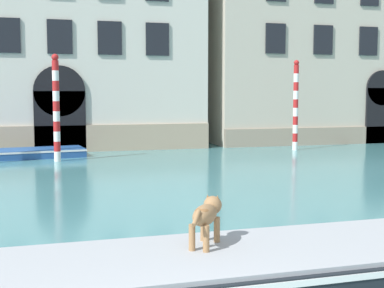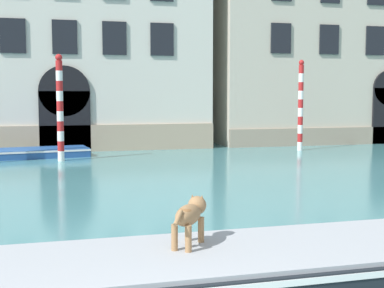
{
  "view_description": "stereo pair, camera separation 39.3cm",
  "coord_description": "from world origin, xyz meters",
  "px_view_note": "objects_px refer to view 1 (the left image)",
  "views": [
    {
      "loc": [
        -1.38,
        -3.11,
        2.83
      ],
      "look_at": [
        3.09,
        13.05,
        1.2
      ],
      "focal_mm": 50.0,
      "sensor_mm": 36.0,
      "label": 1
    },
    {
      "loc": [
        -1.0,
        -3.21,
        2.83
      ],
      "look_at": [
        3.09,
        13.05,
        1.2
      ],
      "focal_mm": 50.0,
      "sensor_mm": 36.0,
      "label": 2
    }
  ],
  "objects_px": {
    "boat_foreground": "(212,278)",
    "boat_moored_near_palazzo": "(23,153)",
    "dog_on_deck": "(206,215)",
    "mooring_pole_0": "(296,105)",
    "mooring_pole_2": "(56,108)"
  },
  "relations": [
    {
      "from": "mooring_pole_0",
      "to": "mooring_pole_2",
      "type": "height_order",
      "value": "mooring_pole_0"
    },
    {
      "from": "boat_foreground",
      "to": "dog_on_deck",
      "type": "bearing_deg",
      "value": 85.25
    },
    {
      "from": "dog_on_deck",
      "to": "mooring_pole_2",
      "type": "height_order",
      "value": "mooring_pole_2"
    },
    {
      "from": "boat_foreground",
      "to": "dog_on_deck",
      "type": "distance_m",
      "value": 0.84
    },
    {
      "from": "boat_foreground",
      "to": "boat_moored_near_palazzo",
      "type": "xyz_separation_m",
      "value": [
        -3.02,
        17.54,
        -0.2
      ]
    },
    {
      "from": "boat_foreground",
      "to": "boat_moored_near_palazzo",
      "type": "bearing_deg",
      "value": 99.05
    },
    {
      "from": "dog_on_deck",
      "to": "mooring_pole_0",
      "type": "bearing_deg",
      "value": 4.54
    },
    {
      "from": "boat_moored_near_palazzo",
      "to": "mooring_pole_0",
      "type": "xyz_separation_m",
      "value": [
        12.74,
        -0.34,
        2.01
      ]
    },
    {
      "from": "dog_on_deck",
      "to": "boat_moored_near_palazzo",
      "type": "bearing_deg",
      "value": 44.48
    },
    {
      "from": "boat_moored_near_palazzo",
      "to": "boat_foreground",
      "type": "bearing_deg",
      "value": -87.64
    },
    {
      "from": "dog_on_deck",
      "to": "boat_moored_near_palazzo",
      "type": "relative_size",
      "value": 0.16
    },
    {
      "from": "dog_on_deck",
      "to": "boat_moored_near_palazzo",
      "type": "height_order",
      "value": "dog_on_deck"
    },
    {
      "from": "dog_on_deck",
      "to": "boat_moored_near_palazzo",
      "type": "xyz_separation_m",
      "value": [
        -3.05,
        17.2,
        -0.96
      ]
    },
    {
      "from": "dog_on_deck",
      "to": "mooring_pole_2",
      "type": "relative_size",
      "value": 0.19
    },
    {
      "from": "boat_foreground",
      "to": "mooring_pole_2",
      "type": "bearing_deg",
      "value": 95.02
    }
  ]
}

